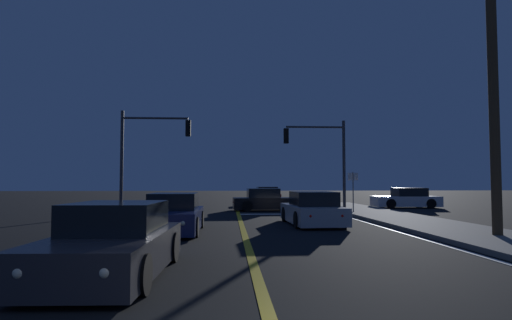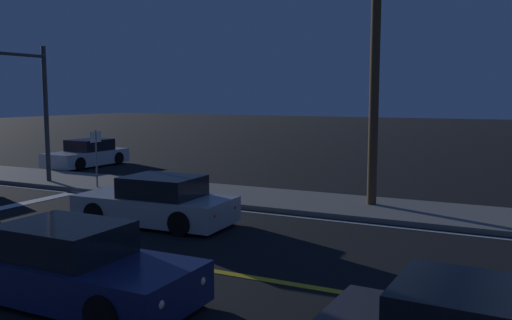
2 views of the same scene
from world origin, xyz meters
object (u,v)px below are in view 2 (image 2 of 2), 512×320
Objects in this scene: street_sign_corner at (96,150)px; car_lead_oncoming_white at (87,155)px; car_side_waiting_silver at (157,203)px; car_mid_block_navy at (74,268)px; traffic_signal_near_right at (16,93)px; utility_pole_right at (376,23)px.

car_lead_oncoming_white is at bearing 46.26° from street_sign_corner.
car_mid_block_navy is (-5.30, -2.21, -0.00)m from car_side_waiting_silver.
street_sign_corner is (1.06, -2.80, -2.09)m from traffic_signal_near_right.
street_sign_corner reaches higher than car_mid_block_navy.
traffic_signal_near_right is 3.65m from street_sign_corner.
car_mid_block_navy is at bearing 53.67° from traffic_signal_near_right.
utility_pole_right is (9.94, -2.58, 5.13)m from car_mid_block_navy.
car_side_waiting_silver is 8.41m from utility_pole_right.
traffic_signal_near_right reaches higher than car_side_waiting_silver.
utility_pole_right is 10.88m from street_sign_corner.
car_side_waiting_silver is 8.80m from traffic_signal_near_right.
utility_pole_right is at bearing 166.97° from car_lead_oncoming_white.
car_lead_oncoming_white is 7.73m from street_sign_corner.
utility_pole_right is (4.64, -4.79, 5.13)m from car_side_waiting_silver.
traffic_signal_near_right reaches higher than street_sign_corner.
car_side_waiting_silver is 1.01× the size of car_mid_block_navy.
traffic_signal_near_right is at bearing 100.92° from utility_pole_right.
utility_pole_right is (2.46, -12.75, 2.09)m from traffic_signal_near_right.
car_side_waiting_silver is 0.82× the size of traffic_signal_near_right.
traffic_signal_near_right is 0.49× the size of utility_pole_right.
car_side_waiting_silver is 5.74m from car_mid_block_navy.
car_side_waiting_silver is at bearing -157.52° from car_mid_block_navy.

